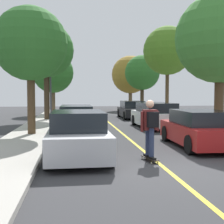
{
  "coord_description": "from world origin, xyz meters",
  "views": [
    {
      "loc": [
        -2.37,
        -7.72,
        1.97
      ],
      "look_at": [
        -0.06,
        10.75,
        0.85
      ],
      "focal_mm": 48.79,
      "sensor_mm": 36.0,
      "label": 1
    }
  ],
  "objects": [
    {
      "name": "parked_car_right_far",
      "position": [
        2.26,
        16.25,
        0.67
      ],
      "size": [
        1.94,
        4.57,
        1.39
      ],
      "color": "black",
      "rests_on": "ground"
    },
    {
      "name": "parked_car_right_nearest",
      "position": [
        2.26,
        2.96,
        0.67
      ],
      "size": [
        2.06,
        4.21,
        1.36
      ],
      "color": "maroon",
      "rests_on": "ground"
    },
    {
      "name": "street_tree_right_far",
      "position": [
        4.3,
        21.69,
        4.02
      ],
      "size": [
        3.42,
        3.42,
        5.61
      ],
      "color": "#3D2D1E",
      "rests_on": "sidewalk_right"
    },
    {
      "name": "street_tree_right_near",
      "position": [
        4.3,
        13.58,
        5.03
      ],
      "size": [
        3.47,
        3.47,
        6.64
      ],
      "color": "#4C3823",
      "rests_on": "sidewalk_right"
    },
    {
      "name": "street_tree_left_far",
      "position": [
        -4.3,
        21.37,
        3.94
      ],
      "size": [
        3.82,
        3.82,
        5.72
      ],
      "color": "brown",
      "rests_on": "sidewalk_left"
    },
    {
      "name": "skateboarder",
      "position": [
        -0.18,
        0.82,
        1.06
      ],
      "size": [
        0.59,
        0.71,
        1.68
      ],
      "color": "black",
      "rests_on": "skateboard"
    },
    {
      "name": "ground",
      "position": [
        0.0,
        0.0,
        0.0
      ],
      "size": [
        80.0,
        80.0,
        0.0
      ],
      "primitive_type": "plane",
      "color": "#353538"
    },
    {
      "name": "street_tree_left_near",
      "position": [
        -4.3,
        14.51,
        5.05
      ],
      "size": [
        3.9,
        3.9,
        6.89
      ],
      "color": "#3D2D1E",
      "rests_on": "sidewalk_left"
    },
    {
      "name": "center_line",
      "position": [
        0.0,
        4.0,
        0.0
      ],
      "size": [
        0.12,
        39.2,
        0.01
      ],
      "primitive_type": "cube",
      "color": "gold",
      "rests_on": "ground"
    },
    {
      "name": "parked_car_left_nearest",
      "position": [
        -2.26,
        1.63,
        0.69
      ],
      "size": [
        1.91,
        4.23,
        1.44
      ],
      "color": "#B7B7BC",
      "rests_on": "ground"
    },
    {
      "name": "street_tree_right_nearest",
      "position": [
        4.3,
        5.63,
        4.49
      ],
      "size": [
        4.12,
        4.12,
        6.43
      ],
      "color": "#4C3823",
      "rests_on": "sidewalk_right"
    },
    {
      "name": "parked_car_right_near",
      "position": [
        2.26,
        9.29,
        0.73
      ],
      "size": [
        2.04,
        4.53,
        1.46
      ],
      "color": "white",
      "rests_on": "ground"
    },
    {
      "name": "street_tree_left_nearest",
      "position": [
        -4.3,
        6.47,
        4.19
      ],
      "size": [
        3.34,
        3.34,
        5.75
      ],
      "color": "#4C3823",
      "rests_on": "sidewalk_left"
    },
    {
      "name": "parked_car_left_near",
      "position": [
        -2.26,
        8.05,
        0.68
      ],
      "size": [
        1.89,
        4.62,
        1.36
      ],
      "color": "#1E5B33",
      "rests_on": "ground"
    },
    {
      "name": "streetlamp",
      "position": [
        -4.01,
        14.38,
        3.3
      ],
      "size": [
        0.36,
        0.24,
        5.52
      ],
      "color": "#38383D",
      "rests_on": "sidewalk_left"
    },
    {
      "name": "skateboard",
      "position": [
        -0.19,
        0.85,
        0.09
      ],
      "size": [
        0.36,
        0.87,
        0.1
      ],
      "color": "black",
      "rests_on": "ground"
    },
    {
      "name": "street_tree_right_farthest",
      "position": [
        4.3,
        27.96,
        4.22
      ],
      "size": [
        4.46,
        4.46,
        6.32
      ],
      "color": "brown",
      "rests_on": "sidewalk_right"
    }
  ]
}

